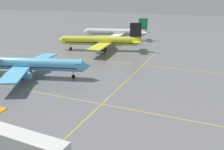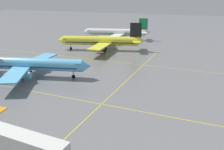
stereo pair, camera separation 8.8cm
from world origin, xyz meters
The scene contains 5 objects.
airliner_second_row centered at (-28.21, 42.17, 3.96)m, with size 36.73×31.32×11.60m.
airliner_third_row centered at (-23.89, 83.73, 4.20)m, with size 38.73×33.09×12.31m.
airliner_far_left_stand centered at (-27.55, 111.25, 4.00)m, with size 37.11×31.64×11.72m.
taxiway_markings centered at (0.00, 32.85, 0.00)m, with size 165.00×114.99×0.01m.
jet_bridge centered at (-4.49, 9.64, 4.06)m, with size 18.41×3.66×5.58m.
Camera 2 is at (21.58, -12.21, 23.89)m, focal length 38.42 mm.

